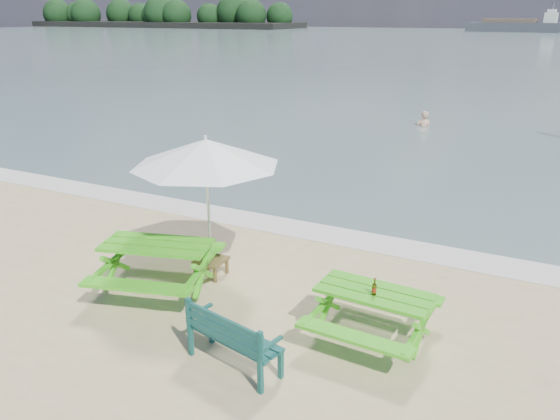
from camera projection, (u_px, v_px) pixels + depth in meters
The scene contains 10 objects.
sea at pixel (534, 44), 78.78m from camera, with size 300.00×300.00×0.00m, color slate.
foam_strip at pixel (316, 232), 11.17m from camera, with size 22.00×0.90×0.01m, color silver.
island_headland at pixel (161, 16), 170.18m from camera, with size 90.00×22.00×7.60m.
picnic_table_left at pixel (158, 267), 8.74m from camera, with size 2.15×2.28×0.81m.
picnic_table_right at pixel (373, 316), 7.42m from camera, with size 1.61×1.78×0.73m.
park_bench at pixel (234, 349), 6.87m from camera, with size 1.37×0.72×0.80m.
side_table at pixel (211, 267), 9.28m from camera, with size 0.49×0.49×0.31m.
patio_umbrella at pixel (206, 153), 8.60m from camera, with size 2.46×2.46×2.37m.
beer_bottle at pixel (374, 289), 7.18m from camera, with size 0.06×0.06×0.24m.
swimmer at pixel (423, 132), 21.83m from camera, with size 0.71×0.61×1.66m.
Camera 1 is at (3.97, -4.98, 4.23)m, focal length 35.00 mm.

